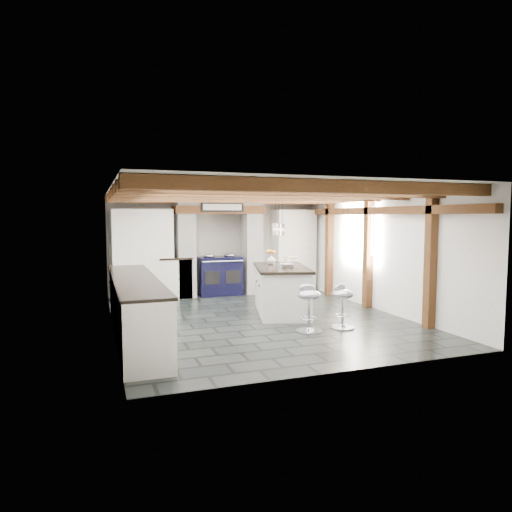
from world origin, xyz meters
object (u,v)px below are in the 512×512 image
object	(u,v)px
range_cooker	(219,275)
bar_stool_near	(342,301)
kitchen_island	(281,289)
bar_stool_far	(309,303)

from	to	relation	value
range_cooker	bar_stool_near	size ratio (longest dim) A/B	1.37
kitchen_island	bar_stool_near	world-z (taller)	kitchen_island
bar_stool_near	range_cooker	bearing A→B (deg)	88.35
bar_stool_far	kitchen_island	bearing A→B (deg)	105.03
range_cooker	kitchen_island	size ratio (longest dim) A/B	0.50
range_cooker	bar_stool_far	distance (m)	3.87
range_cooker	kitchen_island	bearing A→B (deg)	-76.28
range_cooker	bar_stool_near	bearing A→B (deg)	-74.52
bar_stool_near	bar_stool_far	world-z (taller)	bar_stool_far
range_cooker	bar_stool_near	world-z (taller)	range_cooker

